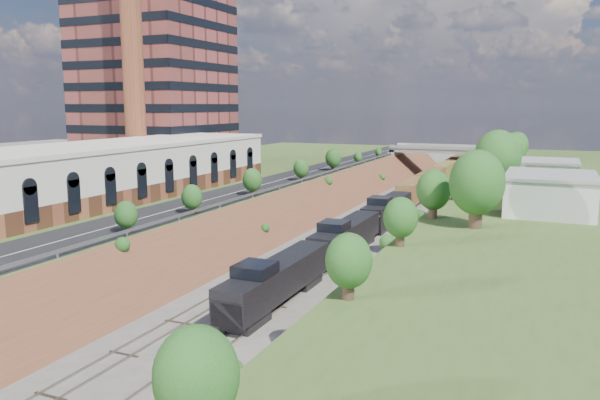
{
  "coord_description": "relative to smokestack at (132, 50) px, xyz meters",
  "views": [
    {
      "loc": [
        23.28,
        -17.54,
        16.81
      ],
      "look_at": [
        -2.79,
        43.14,
        6.0
      ],
      "focal_mm": 35.0,
      "sensor_mm": 36.0,
      "label": 1
    }
  ],
  "objects": [
    {
      "name": "tree_right_large",
      "position": [
        53.0,
        -16.0,
        -15.62
      ],
      "size": [
        5.25,
        5.25,
        7.61
      ],
      "color": "#473323",
      "rests_on": "platform_right"
    },
    {
      "name": "highrise_tower",
      "position": [
        -8.0,
        16.0,
        7.88
      ],
      "size": [
        22.0,
        22.0,
        53.9
      ],
      "color": "brown",
      "rests_on": "platform_left"
    },
    {
      "name": "tree_left_crest",
      "position": [
        24.2,
        -36.0,
        -17.96
      ],
      "size": [
        2.45,
        2.45,
        3.55
      ],
      "color": "#473323",
      "rests_on": "platform_left"
    },
    {
      "name": "platform_left",
      "position": [
        3.0,
        4.0,
        -22.5
      ],
      "size": [
        44.0,
        180.0,
        5.0
      ],
      "primitive_type": "cube",
      "color": "#3D5C26",
      "rests_on": "ground"
    },
    {
      "name": "freight_train",
      "position": [
        38.6,
        36.98,
        -22.51
      ],
      "size": [
        2.85,
        145.85,
        4.55
      ],
      "color": "black",
      "rests_on": "ground"
    },
    {
      "name": "white_building_near",
      "position": [
        59.5,
        -4.0,
        -18.0
      ],
      "size": [
        9.0,
        12.0,
        4.0
      ],
      "primitive_type": "cube",
      "color": "silver",
      "rests_on": "platform_right"
    },
    {
      "name": "embankment_left",
      "position": [
        25.0,
        4.0,
        -25.0
      ],
      "size": [
        10.0,
        180.0,
        10.0
      ],
      "primitive_type": "cube",
      "rotation": [
        0.0,
        0.79,
        0.0
      ],
      "color": "brown",
      "rests_on": "ground"
    },
    {
      "name": "rail_right_track",
      "position": [
        38.6,
        4.0,
        -24.91
      ],
      "size": [
        1.58,
        180.0,
        0.18
      ],
      "primitive_type": "cube",
      "color": "gray",
      "rests_on": "ground"
    },
    {
      "name": "overpass",
      "position": [
        36.0,
        66.0,
        -20.08
      ],
      "size": [
        24.5,
        8.3,
        7.4
      ],
      "color": "gray",
      "rests_on": "ground"
    },
    {
      "name": "guardrail",
      "position": [
        24.6,
        3.8,
        -19.45
      ],
      "size": [
        0.1,
        171.0,
        0.7
      ],
      "color": "#99999E",
      "rests_on": "platform_left"
    },
    {
      "name": "commercial_building",
      "position": [
        8.0,
        -18.0,
        -16.49
      ],
      "size": [
        14.3,
        62.3,
        7.0
      ],
      "color": "brown",
      "rests_on": "platform_left"
    },
    {
      "name": "white_building_far",
      "position": [
        59.0,
        18.0,
        -18.2
      ],
      "size": [
        8.0,
        10.0,
        3.6
      ],
      "primitive_type": "cube",
      "color": "silver",
      "rests_on": "platform_right"
    },
    {
      "name": "rail_left_track",
      "position": [
        33.4,
        4.0,
        -24.91
      ],
      "size": [
        1.58,
        180.0,
        0.18
      ],
      "primitive_type": "cube",
      "color": "gray",
      "rests_on": "ground"
    },
    {
      "name": "road",
      "position": [
        20.5,
        4.0,
        -19.95
      ],
      "size": [
        8.0,
        180.0,
        0.1
      ],
      "primitive_type": "cube",
      "color": "black",
      "rests_on": "platform_left"
    },
    {
      "name": "smokestack",
      "position": [
        0.0,
        0.0,
        0.0
      ],
      "size": [
        3.2,
        3.2,
        40.0
      ],
      "primitive_type": "cylinder",
      "color": "brown",
      "rests_on": "platform_left"
    },
    {
      "name": "embankment_right",
      "position": [
        47.0,
        4.0,
        -25.0
      ],
      "size": [
        10.0,
        180.0,
        10.0
      ],
      "primitive_type": "cube",
      "rotation": [
        0.0,
        0.79,
        0.0
      ],
      "color": "brown",
      "rests_on": "ground"
    }
  ]
}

